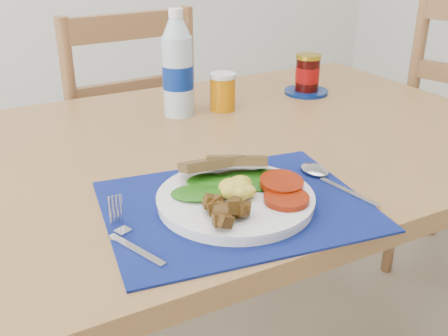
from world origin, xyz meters
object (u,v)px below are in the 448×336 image
object	(u,v)px
breakfast_plate	(234,196)
juice_glass	(223,93)
jam_on_saucer	(307,76)
water_bottle	(178,70)
chair_far	(122,125)

from	to	relation	value
breakfast_plate	juice_glass	distance (m)	0.51
jam_on_saucer	juice_glass	bearing A→B (deg)	-176.64
water_bottle	jam_on_saucer	world-z (taller)	water_bottle
chair_far	breakfast_plate	xyz separation A→B (m)	(-0.10, -0.92, 0.18)
breakfast_plate	juice_glass	world-z (taller)	juice_glass
jam_on_saucer	chair_far	bearing A→B (deg)	132.39
chair_far	water_bottle	xyz separation A→B (m)	(0.02, -0.44, 0.28)
breakfast_plate	jam_on_saucer	size ratio (longest dim) A/B	2.11
chair_far	breakfast_plate	distance (m)	0.94
chair_far	water_bottle	size ratio (longest dim) A/B	4.57
breakfast_plate	water_bottle	world-z (taller)	water_bottle
jam_on_saucer	breakfast_plate	bearing A→B (deg)	-136.25
chair_far	jam_on_saucer	world-z (taller)	chair_far
chair_far	jam_on_saucer	bearing A→B (deg)	128.98
juice_glass	jam_on_saucer	bearing A→B (deg)	3.36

